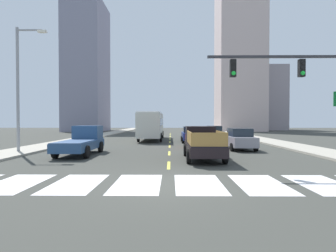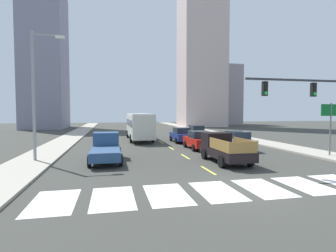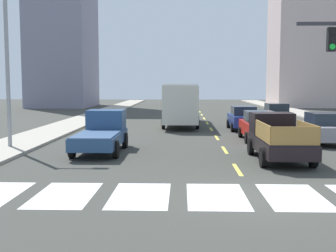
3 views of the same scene
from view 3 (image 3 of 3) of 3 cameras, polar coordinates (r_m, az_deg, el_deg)
name	(u,v)px [view 3 (image 3 of 3)]	position (r m, az deg, el deg)	size (l,w,h in m)	color
ground_plane	(255,196)	(13.09, 11.39, -9.10)	(160.00, 160.00, 0.00)	#393B35
sidewalk_left	(58,129)	(31.92, -14.34, -0.40)	(3.08, 110.00, 0.15)	#A59D8D
crosswalk_stripe_1	(65,195)	(13.37, -13.43, -8.81)	(1.72, 3.09, 0.01)	silver
crosswalk_stripe_2	(140,195)	(12.97, -3.68, -9.12)	(1.72, 3.09, 0.01)	silver
crosswalk_stripe_3	(216,196)	(12.95, 6.41, -9.16)	(1.72, 3.09, 0.01)	silver
crosswalk_stripe_4	(293,197)	(13.32, 16.22, -8.94)	(1.72, 3.09, 0.01)	silver
lane_dash_0	(237,170)	(16.95, 9.14, -5.69)	(0.16, 2.40, 0.01)	#DCD349
lane_dash_1	(225,150)	(21.84, 7.48, -3.14)	(0.16, 2.40, 0.01)	#DCD349
lane_dash_2	(217,138)	(26.78, 6.44, -1.53)	(0.16, 2.40, 0.01)	#DCD349
lane_dash_3	(211,129)	(31.73, 5.72, -0.42)	(0.16, 2.40, 0.01)	#DCD349
lane_dash_4	(207,123)	(36.70, 5.19, 0.40)	(0.16, 2.40, 0.01)	#DCD349
lane_dash_5	(204,118)	(41.67, 4.79, 1.01)	(0.16, 2.40, 0.01)	#DCD349
lane_dash_6	(202,115)	(46.65, 4.48, 1.50)	(0.16, 2.40, 0.01)	#DCD349
lane_dash_7	(200,112)	(51.64, 4.22, 1.89)	(0.16, 2.40, 0.01)	#DCD349
pickup_stakebed	(277,138)	(19.58, 14.23, -1.51)	(2.18, 5.20, 1.96)	black
pickup_dark	(102,132)	(21.42, -8.67, -0.85)	(2.18, 5.20, 1.96)	navy
city_bus	(181,101)	(34.58, 1.67, 3.34)	(2.72, 10.80, 3.32)	beige
sedan_far	(259,126)	(25.77, 11.95, 0.03)	(2.02, 4.40, 1.72)	red
sedan_near_left	(276,114)	(36.55, 14.06, 1.58)	(2.02, 4.40, 1.72)	black
sedan_mid	(243,118)	(31.48, 9.88, 1.05)	(2.02, 4.40, 1.72)	navy
sedan_near_right	(323,128)	(25.35, 19.78, -0.27)	(2.02, 4.40, 1.72)	#93909B
streetlight_left	(10,50)	(23.17, -20.13, 9.38)	(2.20, 0.28, 9.00)	gray
block_mid_left	(62,4)	(66.33, -13.80, 15.39)	(8.20, 11.49, 29.61)	gray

